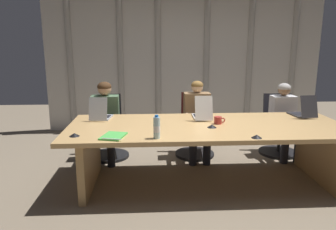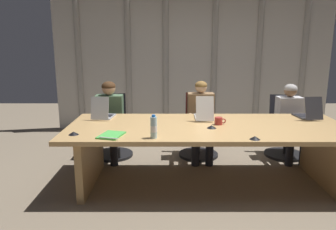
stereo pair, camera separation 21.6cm
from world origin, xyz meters
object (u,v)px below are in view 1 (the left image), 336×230
office_chair_center (279,132)px  conference_mic_left_side (257,136)px  spiral_notepad (113,136)px  conference_mic_right_side (212,126)px  person_left_mid (197,116)px  person_center (285,116)px  laptop_left_end (101,115)px  laptop_center (303,112)px  laptop_left_mid (202,114)px  coffee_mug_near (218,120)px  person_left_end (105,116)px  conference_mic_middle (74,135)px  water_bottle_primary (157,128)px  office_chair_left_end (108,134)px  office_chair_left_mid (195,133)px

office_chair_center → conference_mic_left_side: office_chair_center is taller
spiral_notepad → conference_mic_right_side: bearing=31.3°
person_left_mid → conference_mic_left_side: (0.41, -1.45, 0.11)m
person_center → conference_mic_left_side: bearing=-34.5°
laptop_left_end → person_left_mid: (1.34, 0.51, -0.15)m
laptop_center → laptop_left_mid: bearing=86.1°
coffee_mug_near → laptop_left_end: bearing=167.4°
laptop_left_mid → conference_mic_left_side: laptop_left_mid is taller
office_chair_center → conference_mic_right_side: 1.79m
laptop_center → person_left_end: person_left_end is taller
person_center → coffee_mug_near: person_center is taller
conference_mic_middle → coffee_mug_near: bearing=15.1°
person_left_mid → person_center: bearing=89.6°
person_left_end → spiral_notepad: person_left_end is taller
person_center → water_bottle_primary: bearing=-56.6°
water_bottle_primary → coffee_mug_near: size_ratio=1.81×
laptop_left_mid → conference_mic_right_side: laptop_left_mid is taller
water_bottle_primary → spiral_notepad: size_ratio=0.71×
laptop_left_mid → spiral_notepad: bearing=127.3°
laptop_center → person_left_mid: size_ratio=0.36×
office_chair_left_end → coffee_mug_near: size_ratio=6.84×
laptop_left_mid → laptop_center: 1.37m
office_chair_left_end → spiral_notepad: size_ratio=2.66×
office_chair_left_mid → spiral_notepad: 1.88m
office_chair_left_mid → conference_mic_right_side: bearing=7.1°
person_left_mid → conference_mic_middle: 1.98m
laptop_left_mid → spiral_notepad: laptop_left_mid is taller
office_chair_left_end → office_chair_left_mid: office_chair_left_mid is taller
office_chair_left_end → conference_mic_right_side: (1.36, -1.16, 0.41)m
conference_mic_left_side → spiral_notepad: bearing=175.3°
office_chair_left_mid → water_bottle_primary: size_ratio=3.83×
office_chair_left_end → person_left_mid: bearing=74.3°
person_left_end → person_center: size_ratio=1.04×
laptop_center → conference_mic_right_side: 1.42m
laptop_left_end → water_bottle_primary: (0.70, -0.89, 0.05)m
person_center → conference_mic_left_side: size_ratio=10.15×
office_chair_center → person_center: person_center is taller
laptop_left_mid → laptop_center: (1.37, 0.04, -0.00)m
laptop_left_mid → person_center: bearing=-67.4°
person_center → conference_mic_left_side: person_center is taller
coffee_mug_near → conference_mic_left_side: bearing=-65.7°
water_bottle_primary → conference_mic_middle: water_bottle_primary is taller
laptop_left_mid → office_chair_left_end: bearing=63.0°
office_chair_left_mid → conference_mic_right_side: size_ratio=8.65×
person_left_mid → spiral_notepad: bearing=-39.6°
office_chair_center → person_left_end: bearing=-81.8°
person_center → conference_mic_middle: person_center is taller
water_bottle_primary → conference_mic_left_side: (1.04, -0.05, -0.10)m
office_chair_left_mid → office_chair_center: office_chair_left_mid is taller
office_chair_left_mid → person_left_mid: bearing=9.4°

